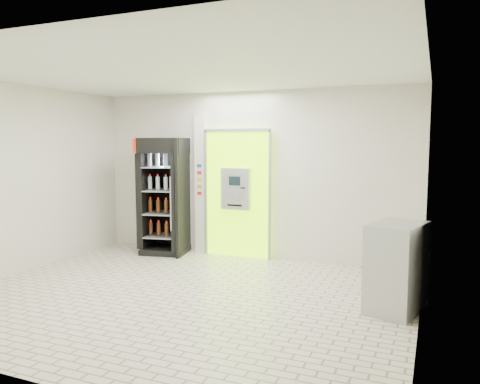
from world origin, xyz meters
The scene contains 7 objects.
ground centered at (0.00, 0.00, 0.00)m, with size 6.00×6.00×0.00m, color beige.
room_shell centered at (0.00, 0.00, 1.84)m, with size 6.00×6.00×6.00m.
atm_assembly centered at (-0.20, 2.41, 1.17)m, with size 1.30×0.24×2.33m.
pillar centered at (-0.98, 2.45, 1.30)m, with size 0.22×0.11×2.60m.
beverage_cooler centered at (-1.56, 2.14, 1.04)m, with size 0.94×0.89×2.17m.
steel_cabinet centered at (2.72, 0.56, 0.55)m, with size 0.76×0.94×1.10m.
exit_sign centered at (2.99, 1.40, 2.12)m, with size 0.02×0.22×0.26m.
Camera 1 is at (3.12, -5.38, 2.07)m, focal length 35.00 mm.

